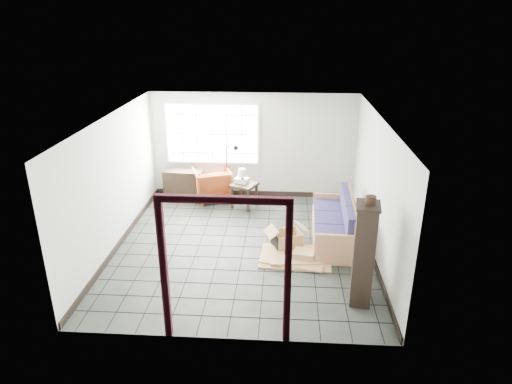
# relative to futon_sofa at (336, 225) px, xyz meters

# --- Properties ---
(ground) EXTENTS (5.50, 5.50, 0.00)m
(ground) POSITION_rel_futon_sofa_xyz_m (-1.85, -0.41, -0.33)
(ground) COLOR black
(ground) RESTS_ON ground
(room_shell) EXTENTS (5.02, 5.52, 2.61)m
(room_shell) POSITION_rel_futon_sofa_xyz_m (-1.85, -0.38, 1.35)
(room_shell) COLOR #B0B6AE
(room_shell) RESTS_ON ground
(window_panel) EXTENTS (2.32, 0.08, 1.52)m
(window_panel) POSITION_rel_futon_sofa_xyz_m (-2.85, 2.29, 1.27)
(window_panel) COLOR silver
(window_panel) RESTS_ON ground
(doorway_trim) EXTENTS (1.80, 0.08, 2.20)m
(doorway_trim) POSITION_rel_futon_sofa_xyz_m (-1.85, -3.11, 1.05)
(doorway_trim) COLOR #3B0D18
(doorway_trim) RESTS_ON ground
(futon_sofa) EXTENTS (0.86, 2.10, 0.92)m
(futon_sofa) POSITION_rel_futon_sofa_xyz_m (0.00, 0.00, 0.00)
(futon_sofa) COLOR #AE714E
(futon_sofa) RESTS_ON ground
(armchair) EXTENTS (1.08, 1.05, 0.88)m
(armchair) POSITION_rel_futon_sofa_xyz_m (-2.85, 1.99, 0.11)
(armchair) COLOR brown
(armchair) RESTS_ON ground
(side_table) EXTENTS (0.71, 0.71, 0.59)m
(side_table) POSITION_rel_futon_sofa_xyz_m (-2.01, 1.59, 0.15)
(side_table) COLOR black
(side_table) RESTS_ON ground
(table_lamp) EXTENTS (0.30, 0.30, 0.35)m
(table_lamp) POSITION_rel_futon_sofa_xyz_m (-2.06, 1.63, 0.50)
(table_lamp) COLOR black
(table_lamp) RESTS_ON side_table
(projector) EXTENTS (0.36, 0.32, 0.11)m
(projector) POSITION_rel_futon_sofa_xyz_m (-2.08, 1.67, 0.31)
(projector) COLOR silver
(projector) RESTS_ON side_table
(floor_lamp) EXTENTS (0.45, 0.29, 1.51)m
(floor_lamp) POSITION_rel_futon_sofa_xyz_m (-2.34, 1.88, 0.47)
(floor_lamp) COLOR black
(floor_lamp) RESTS_ON ground
(console_shelf) EXTENTS (0.98, 0.44, 0.74)m
(console_shelf) POSITION_rel_futon_sofa_xyz_m (-3.55, 1.99, 0.04)
(console_shelf) COLOR black
(console_shelf) RESTS_ON ground
(tall_shelf) EXTENTS (0.42, 0.51, 1.71)m
(tall_shelf) POSITION_rel_futon_sofa_xyz_m (0.19, -2.11, 0.54)
(tall_shelf) COLOR black
(tall_shelf) RESTS_ON ground
(pot) EXTENTS (0.16, 0.16, 0.12)m
(pot) POSITION_rel_futon_sofa_xyz_m (0.22, -2.08, 1.44)
(pot) COLOR black
(pot) RESTS_ON tall_shelf
(open_box) EXTENTS (0.95, 0.70, 0.48)m
(open_box) POSITION_rel_futon_sofa_xyz_m (-0.99, -0.40, -0.16)
(open_box) COLOR #A0824D
(open_box) RESTS_ON ground
(cardboard_pile) EXTENTS (1.40, 1.14, 0.20)m
(cardboard_pile) POSITION_rel_futon_sofa_xyz_m (-0.80, -0.80, -0.28)
(cardboard_pile) COLOR #A0824D
(cardboard_pile) RESTS_ON ground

